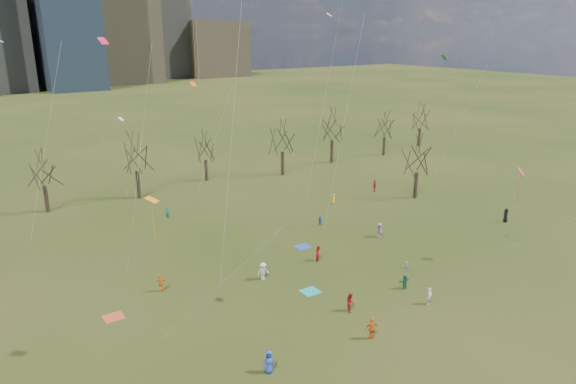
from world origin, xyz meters
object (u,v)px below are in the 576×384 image
person_4 (372,328)px  blanket_crimson (114,317)px  blanket_navy (303,247)px  person_2 (350,302)px  person_0 (269,362)px  person_1 (429,296)px  blanket_teal (310,291)px

person_4 → blanket_crimson: bearing=-18.0°
blanket_navy → person_2: (-4.50, -13.37, 0.84)m
blanket_navy → person_2: size_ratio=0.94×
person_0 → person_2: (10.22, 3.24, -0.01)m
blanket_crimson → person_1: (23.70, -13.25, 0.78)m
person_4 → person_2: bearing=-84.2°
blanket_teal → person_4: size_ratio=0.88×
person_2 → person_4: size_ratio=0.94×
person_2 → person_0: bearing=138.9°
blanket_navy → blanket_crimson: same height
person_1 → person_2: size_ratio=0.93×
blanket_navy → person_1: size_ratio=1.01×
person_0 → person_2: size_ratio=1.01×
person_1 → blanket_crimson: bearing=130.7°
blanket_teal → person_0: (-9.36, -7.85, 0.85)m
blanket_navy → blanket_crimson: 21.95m
blanket_teal → person_1: 10.61m
blanket_crimson → blanket_navy: bearing=8.2°
person_1 → blanket_teal: bearing=113.8°
blanket_navy → blanket_crimson: (-21.72, -3.14, 0.00)m
blanket_teal → person_1: person_1 is taller
blanket_crimson → person_4: (15.84, -14.38, 0.90)m
person_4 → blanket_navy: bearing=-84.3°
person_2 → person_4: bearing=-167.2°
blanket_crimson → person_2: 20.05m
person_0 → person_1: bearing=18.7°
person_0 → person_1: size_ratio=1.09×
person_0 → person_4: size_ratio=0.95×
blanket_teal → person_1: (7.33, -7.63, 0.78)m
person_0 → person_1: 16.69m
blanket_navy → person_1: (1.97, -16.39, 0.78)m
person_1 → person_4: person_4 is taller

